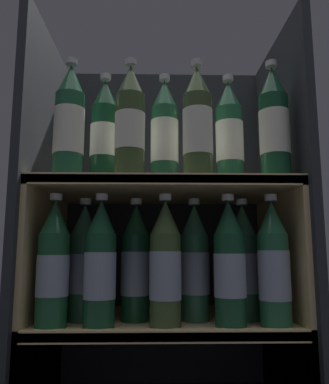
# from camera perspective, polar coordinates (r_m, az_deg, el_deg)

# --- Properties ---
(fridge_back_wall) EXTENTS (0.65, 0.02, 0.94)m
(fridge_back_wall) POSITION_cam_1_polar(r_m,az_deg,el_deg) (1.16, -0.29, -4.17)
(fridge_back_wall) COLOR #23262B
(fridge_back_wall) RESTS_ON ground_plane
(fridge_side_left) EXTENTS (0.02, 0.41, 0.94)m
(fridge_side_left) POSITION_cam_1_polar(r_m,az_deg,el_deg) (1.01, -18.23, -3.02)
(fridge_side_left) COLOR #23262B
(fridge_side_left) RESTS_ON ground_plane
(fridge_side_right) EXTENTS (0.02, 0.41, 0.94)m
(fridge_side_right) POSITION_cam_1_polar(r_m,az_deg,el_deg) (1.02, 17.84, -3.11)
(fridge_side_right) COLOR #23262B
(fridge_side_right) RESTS_ON ground_plane
(shelf_lower) EXTENTS (0.61, 0.37, 0.22)m
(shelf_lower) POSITION_cam_1_polar(r_m,az_deg,el_deg) (0.97, -0.07, -20.83)
(shelf_lower) COLOR #DBBC84
(shelf_lower) RESTS_ON ground_plane
(shelf_upper) EXTENTS (0.61, 0.37, 0.54)m
(shelf_upper) POSITION_cam_1_polar(r_m,az_deg,el_deg) (0.95, -0.07, -8.08)
(shelf_upper) COLOR #DBBC84
(shelf_upper) RESTS_ON ground_plane
(bottle_upper_front_0) EXTENTS (0.07, 0.07, 0.29)m
(bottle_upper_front_0) POSITION_cam_1_polar(r_m,az_deg,el_deg) (0.90, -14.33, 10.00)
(bottle_upper_front_0) COLOR #1E5638
(bottle_upper_front_0) RESTS_ON shelf_upper
(bottle_upper_front_1) EXTENTS (0.07, 0.07, 0.29)m
(bottle_upper_front_1) POSITION_cam_1_polar(r_m,az_deg,el_deg) (0.88, -5.29, 10.27)
(bottle_upper_front_1) COLOR #384C28
(bottle_upper_front_1) RESTS_ON shelf_upper
(bottle_upper_front_2) EXTENTS (0.07, 0.07, 0.29)m
(bottle_upper_front_2) POSITION_cam_1_polar(r_m,az_deg,el_deg) (0.88, 5.07, 10.13)
(bottle_upper_front_2) COLOR #384C28
(bottle_upper_front_2) RESTS_ON shelf_upper
(bottle_upper_front_3) EXTENTS (0.07, 0.07, 0.29)m
(bottle_upper_front_3) POSITION_cam_1_polar(r_m,az_deg,el_deg) (0.92, 16.36, 9.69)
(bottle_upper_front_3) COLOR #144228
(bottle_upper_front_3) RESTS_ON shelf_upper
(bottle_upper_back_0) EXTENTS (0.07, 0.07, 0.29)m
(bottle_upper_back_0) POSITION_cam_1_polar(r_m,az_deg,el_deg) (0.96, -9.18, 8.71)
(bottle_upper_back_0) COLOR #144228
(bottle_upper_back_0) RESTS_ON shelf_upper
(bottle_upper_back_1) EXTENTS (0.07, 0.07, 0.29)m
(bottle_upper_back_1) POSITION_cam_1_polar(r_m,az_deg,el_deg) (0.95, -0.20, 8.68)
(bottle_upper_back_1) COLOR #1E5638
(bottle_upper_back_1) RESTS_ON shelf_upper
(bottle_upper_back_2) EXTENTS (0.07, 0.07, 0.29)m
(bottle_upper_back_2) POSITION_cam_1_polar(r_m,az_deg,el_deg) (0.96, 9.87, 8.50)
(bottle_upper_back_2) COLOR #1E5638
(bottle_upper_back_2) RESTS_ON shelf_upper
(bottle_lower_front_0) EXTENTS (0.07, 0.07, 0.29)m
(bottle_lower_front_0) POSITION_cam_1_polar(r_m,az_deg,el_deg) (0.86, -16.62, -10.80)
(bottle_lower_front_0) COLOR #194C2D
(bottle_lower_front_0) RESTS_ON shelf_lower
(bottle_lower_front_1) EXTENTS (0.07, 0.07, 0.29)m
(bottle_lower_front_1) POSITION_cam_1_polar(r_m,az_deg,el_deg) (0.84, -9.79, -11.13)
(bottle_lower_front_1) COLOR #144228
(bottle_lower_front_1) RESTS_ON shelf_lower
(bottle_lower_front_2) EXTENTS (0.07, 0.07, 0.29)m
(bottle_lower_front_2) POSITION_cam_1_polar(r_m,az_deg,el_deg) (0.83, 0.40, -11.30)
(bottle_lower_front_2) COLOR #384C28
(bottle_lower_front_2) RESTS_ON shelf_lower
(bottle_lower_front_3) EXTENTS (0.07, 0.07, 0.29)m
(bottle_lower_front_3) POSITION_cam_1_polar(r_m,az_deg,el_deg) (0.84, 9.89, -11.09)
(bottle_lower_front_3) COLOR #144228
(bottle_lower_front_3) RESTS_ON shelf_lower
(bottle_lower_front_4) EXTENTS (0.07, 0.07, 0.29)m
(bottle_lower_front_4) POSITION_cam_1_polar(r_m,az_deg,el_deg) (0.87, 16.32, -10.85)
(bottle_lower_front_4) COLOR #1E5638
(bottle_lower_front_4) RESTS_ON shelf_lower
(bottle_lower_back_0) EXTENTS (0.07, 0.07, 0.29)m
(bottle_lower_back_0) POSITION_cam_1_polar(r_m,az_deg,el_deg) (0.92, -12.25, -10.81)
(bottle_lower_back_0) COLOR #285B42
(bottle_lower_back_0) RESTS_ON shelf_lower
(bottle_lower_back_1) EXTENTS (0.07, 0.07, 0.29)m
(bottle_lower_back_1) POSITION_cam_1_polar(r_m,az_deg,el_deg) (0.90, -4.43, -11.05)
(bottle_lower_back_1) COLOR #144228
(bottle_lower_back_1) RESTS_ON shelf_lower
(bottle_lower_back_2) EXTENTS (0.07, 0.07, 0.29)m
(bottle_lower_back_2) POSITION_cam_1_polar(r_m,az_deg,el_deg) (0.91, 4.63, -11.03)
(bottle_lower_back_2) COLOR #285B42
(bottle_lower_back_2) RESTS_ON shelf_lower
(bottle_lower_back_3) EXTENTS (0.07, 0.07, 0.29)m
(bottle_lower_back_3) POSITION_cam_1_polar(r_m,az_deg,el_deg) (0.93, 11.95, -10.81)
(bottle_lower_back_3) COLOR #285B42
(bottle_lower_back_3) RESTS_ON shelf_lower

